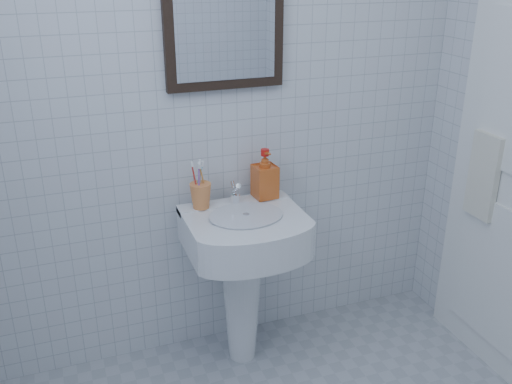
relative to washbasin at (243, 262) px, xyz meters
name	(u,v)px	position (x,y,z in m)	size (l,w,h in m)	color
wall_back	(221,86)	(-0.01, 0.22, 0.74)	(2.20, 0.02, 2.50)	silver
washbasin	(243,262)	(0.00, 0.00, 0.00)	(0.50, 0.36, 0.77)	white
faucet	(235,194)	(0.00, 0.09, 0.29)	(0.04, 0.09, 0.11)	white
toothbrush_cup	(201,196)	(-0.15, 0.10, 0.30)	(0.09, 0.09, 0.11)	orange
soap_dispenser	(265,174)	(0.14, 0.11, 0.36)	(0.10, 0.10, 0.22)	#C23812
wall_mirror	(224,11)	(0.00, 0.20, 1.04)	(0.50, 0.04, 0.62)	black
towel_ring	(494,136)	(1.05, -0.25, 0.54)	(0.18, 0.18, 0.01)	white
hand_towel	(483,176)	(1.03, -0.25, 0.36)	(0.03, 0.16, 0.38)	silver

